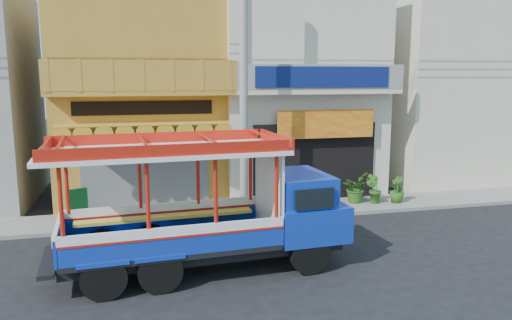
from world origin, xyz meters
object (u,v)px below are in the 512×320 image
(utility_pole, at_px, (248,61))
(potted_plant_b, at_px, (374,189))
(potted_plant_a, at_px, (355,187))
(green_sign, at_px, (77,207))
(potted_plant_c, at_px, (397,189))
(songthaew_truck, at_px, (223,206))

(utility_pole, bearing_deg, potted_plant_b, 7.69)
(utility_pole, height_order, potted_plant_a, utility_pole)
(green_sign, bearing_deg, potted_plant_c, -1.63)
(utility_pole, relative_size, potted_plant_c, 29.20)
(green_sign, height_order, potted_plant_b, green_sign)
(songthaew_truck, bearing_deg, potted_plant_c, 31.76)
(songthaew_truck, height_order, potted_plant_b, songthaew_truck)
(green_sign, distance_m, potted_plant_b, 9.99)
(potted_plant_c, bearing_deg, utility_pole, -88.59)
(songthaew_truck, distance_m, potted_plant_b, 7.68)
(potted_plant_a, height_order, potted_plant_b, potted_plant_a)
(utility_pole, height_order, potted_plant_b, utility_pole)
(songthaew_truck, relative_size, potted_plant_c, 7.36)
(songthaew_truck, xyz_separation_m, potted_plant_c, (7.03, 4.35, -0.96))
(potted_plant_a, bearing_deg, songthaew_truck, 167.48)
(utility_pole, bearing_deg, potted_plant_a, 12.55)
(songthaew_truck, bearing_deg, utility_pole, 68.82)
(songthaew_truck, xyz_separation_m, potted_plant_b, (6.18, 4.46, -0.93))
(utility_pole, height_order, songthaew_truck, utility_pole)
(green_sign, xyz_separation_m, potted_plant_b, (9.99, -0.20, 0.08))
(utility_pole, relative_size, potted_plant_b, 27.63)
(green_sign, relative_size, potted_plant_b, 1.00)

